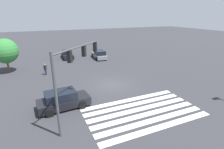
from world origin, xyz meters
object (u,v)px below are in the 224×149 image
pedestrian (45,69)px  car_2 (99,55)px  traffic_signal_mast (73,67)px  car_0 (63,100)px  car_3 (67,54)px  tree_corner_a (5,51)px

pedestrian → car_2: bearing=74.9°
car_2 → pedestrian: car_2 is taller
car_2 → pedestrian: (-9.96, -5.77, 0.13)m
traffic_signal_mast → pedestrian: 12.99m
car_0 → car_3: bearing=74.4°
car_3 → tree_corner_a: 10.94m
car_0 → pedestrian: (-0.78, 10.09, 0.09)m
tree_corner_a → car_0: bearing=-67.5°
car_3 → tree_corner_a: size_ratio=0.91×
traffic_signal_mast → car_0: (-0.70, 2.32, -3.66)m
car_2 → car_0: bearing=153.8°
car_0 → traffic_signal_mast: bearing=-77.4°
traffic_signal_mast → car_0: traffic_signal_mast is taller
traffic_signal_mast → car_3: 21.52m
car_3 → tree_corner_a: bearing=-57.1°
car_3 → traffic_signal_mast: bearing=-4.8°
tree_corner_a → traffic_signal_mast: bearing=-68.3°
car_3 → pedestrian: 9.68m
traffic_signal_mast → car_2: 20.39m
car_0 → car_2: 18.32m
car_3 → car_0: bearing=-7.9°
car_0 → tree_corner_a: size_ratio=0.96×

